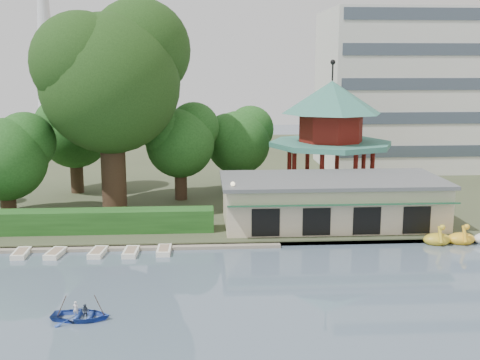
{
  "coord_description": "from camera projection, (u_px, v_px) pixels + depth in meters",
  "views": [
    {
      "loc": [
        -0.93,
        -26.98,
        13.72
      ],
      "look_at": [
        2.0,
        18.0,
        5.0
      ],
      "focal_mm": 45.0,
      "sensor_mm": 36.0,
      "label": 1
    }
  ],
  "objects": [
    {
      "name": "ground_plane",
      "position": [
        223.0,
        352.0,
        29.1
      ],
      "size": [
        220.0,
        220.0,
        0.0
      ],
      "primitive_type": "plane",
      "color": "slate",
      "rests_on": "ground"
    },
    {
      "name": "shore",
      "position": [
        208.0,
        167.0,
        80.01
      ],
      "size": [
        220.0,
        70.0,
        0.4
      ],
      "primitive_type": "cube",
      "color": "#424930",
      "rests_on": "ground"
    },
    {
      "name": "embankment",
      "position": [
        215.0,
        244.0,
        46.02
      ],
      "size": [
        220.0,
        0.6,
        0.3
      ],
      "primitive_type": "cube",
      "color": "gray",
      "rests_on": "ground"
    },
    {
      "name": "dock",
      "position": [
        55.0,
        248.0,
        45.16
      ],
      "size": [
        34.0,
        1.6,
        0.24
      ],
      "primitive_type": "cube",
      "color": "gray",
      "rests_on": "ground"
    },
    {
      "name": "boathouse",
      "position": [
        331.0,
        200.0,
        50.82
      ],
      "size": [
        18.6,
        9.39,
        3.9
      ],
      "color": "beige",
      "rests_on": "shore"
    },
    {
      "name": "pavilion",
      "position": [
        331.0,
        128.0,
        59.8
      ],
      "size": [
        12.4,
        12.4,
        13.5
      ],
      "color": "beige",
      "rests_on": "shore"
    },
    {
      "name": "office_building",
      "position": [
        462.0,
        95.0,
        77.35
      ],
      "size": [
        38.0,
        18.0,
        20.0
      ],
      "color": "silver",
      "rests_on": "shore"
    },
    {
      "name": "hedge",
      "position": [
        26.0,
        222.0,
        47.98
      ],
      "size": [
        30.0,
        2.0,
        1.8
      ],
      "primitive_type": "cube",
      "color": "#23571D",
      "rests_on": "shore"
    },
    {
      "name": "lamp_post",
      "position": [
        233.0,
        198.0,
        47.18
      ],
      "size": [
        0.36,
        0.36,
        4.28
      ],
      "color": "black",
      "rests_on": "shore"
    },
    {
      "name": "big_tree",
      "position": [
        112.0,
        73.0,
        53.71
      ],
      "size": [
        13.8,
        12.86,
        19.29
      ],
      "color": "#3A281C",
      "rests_on": "shore"
    },
    {
      "name": "small_trees",
      "position": [
        94.0,
        142.0,
        58.48
      ],
      "size": [
        39.49,
        17.49,
        10.74
      ],
      "color": "#3A281C",
      "rests_on": "shore"
    },
    {
      "name": "moored_rowboats",
      "position": [
        3.0,
        254.0,
        43.56
      ],
      "size": [
        24.68,
        2.71,
        0.36
      ],
      "color": "white",
      "rests_on": "ground"
    },
    {
      "name": "rowboat_with_passengers",
      "position": [
        81.0,
        311.0,
        32.73
      ],
      "size": [
        4.79,
        3.66,
        2.01
      ],
      "color": "#2A4AAA",
      "rests_on": "ground"
    }
  ]
}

